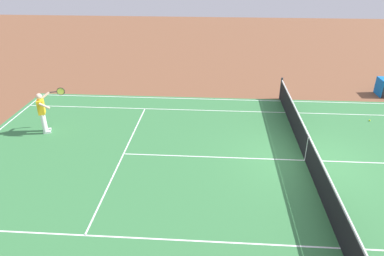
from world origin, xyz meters
The scene contains 6 objects.
ground_plane centered at (0.00, 0.00, 0.00)m, with size 60.00×60.00×0.00m, color brown.
court_slab centered at (0.00, 0.00, 0.00)m, with size 24.20×11.40×0.00m, color #387A42.
court_line_markings centered at (0.00, 0.00, 0.00)m, with size 23.85×11.05×0.01m.
tennis_net centered at (0.00, 0.00, 0.49)m, with size 0.10×11.70×1.08m.
tennis_player_near centered at (9.89, -1.51, 0.93)m, with size 0.96×0.89×1.70m.
tennis_ball centered at (-3.44, -3.45, 0.03)m, with size 0.07×0.07×0.07m, color #CCE01E.
Camera 1 is at (3.18, 10.86, 6.51)m, focal length 33.45 mm.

